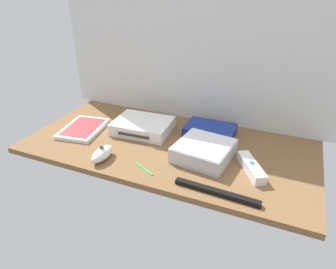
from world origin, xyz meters
TOP-DOWN VIEW (x-y plane):
  - ground_plane at (0.00, 0.00)cm, footprint 100.00×48.00cm
  - back_wall at (0.00, 24.60)cm, footprint 110.00×1.20cm
  - game_console at (-12.80, 5.69)cm, footprint 21.89×17.42cm
  - mini_computer at (14.01, -3.25)cm, footprint 18.89×18.89cm
  - game_case at (-34.15, -2.73)cm, footprint 16.38×20.88cm
  - network_router at (11.23, 13.33)cm, footprint 18.11×12.52cm
  - remote_wand at (29.54, -5.12)cm, footprint 10.90×14.46cm
  - remote_nunchuk at (-15.66, -17.00)cm, footprint 4.56×10.07cm
  - sensor_bar at (22.82, -19.70)cm, footprint 24.06×2.96cm
  - stylus_pen at (-0.89, -16.70)cm, footprint 8.28×4.82cm

SIDE VIEW (x-z plane):
  - ground_plane at x=0.00cm, z-range -2.00..0.00cm
  - stylus_pen at x=-0.89cm, z-range 0.00..0.70cm
  - sensor_bar at x=22.82cm, z-range 0.00..1.40cm
  - game_case at x=-34.15cm, z-range -0.02..1.54cm
  - remote_wand at x=29.54cm, z-range -0.19..3.21cm
  - network_router at x=11.23cm, z-range 0.00..3.40cm
  - remote_nunchuk at x=-15.66cm, z-range -0.51..4.59cm
  - game_console at x=-12.80cm, z-range 0.00..4.40cm
  - mini_computer at x=14.01cm, z-range -0.01..5.29cm
  - back_wall at x=0.00cm, z-range 0.00..64.00cm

